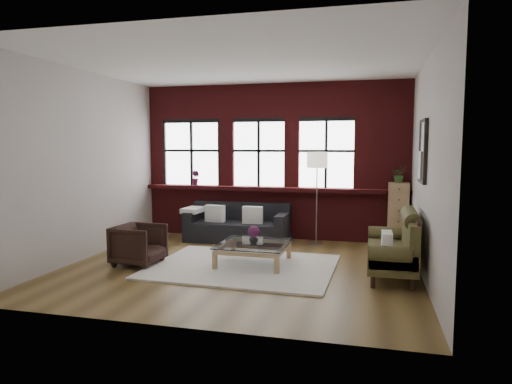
% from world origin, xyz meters
% --- Properties ---
extents(floor, '(5.50, 5.50, 0.00)m').
position_xyz_m(floor, '(0.00, 0.00, 0.00)').
color(floor, brown).
rests_on(floor, ground).
extents(ceiling, '(5.50, 5.50, 0.00)m').
position_xyz_m(ceiling, '(0.00, 0.00, 3.20)').
color(ceiling, white).
rests_on(ceiling, ground).
extents(wall_back, '(5.50, 0.00, 5.50)m').
position_xyz_m(wall_back, '(0.00, 2.50, 1.60)').
color(wall_back, '#B8B1AB').
rests_on(wall_back, ground).
extents(wall_front, '(5.50, 0.00, 5.50)m').
position_xyz_m(wall_front, '(0.00, -2.50, 1.60)').
color(wall_front, '#B8B1AB').
rests_on(wall_front, ground).
extents(wall_left, '(0.00, 5.00, 5.00)m').
position_xyz_m(wall_left, '(-2.75, 0.00, 1.60)').
color(wall_left, '#B8B1AB').
rests_on(wall_left, ground).
extents(wall_right, '(0.00, 5.00, 5.00)m').
position_xyz_m(wall_right, '(2.75, 0.00, 1.60)').
color(wall_right, '#B8B1AB').
rests_on(wall_right, ground).
extents(brick_backwall, '(5.50, 0.12, 3.20)m').
position_xyz_m(brick_backwall, '(0.00, 2.44, 1.60)').
color(brick_backwall, maroon).
rests_on(brick_backwall, floor).
extents(sill_ledge, '(5.50, 0.30, 0.08)m').
position_xyz_m(sill_ledge, '(0.00, 2.35, 1.04)').
color(sill_ledge, maroon).
rests_on(sill_ledge, brick_backwall).
extents(window_left, '(1.38, 0.10, 1.50)m').
position_xyz_m(window_left, '(-1.80, 2.45, 1.75)').
color(window_left, black).
rests_on(window_left, brick_backwall).
extents(window_mid, '(1.38, 0.10, 1.50)m').
position_xyz_m(window_mid, '(-0.30, 2.45, 1.75)').
color(window_mid, black).
rests_on(window_mid, brick_backwall).
extents(window_right, '(1.38, 0.10, 1.50)m').
position_xyz_m(window_right, '(1.10, 2.45, 1.75)').
color(window_right, black).
rests_on(window_right, brick_backwall).
extents(wall_poster, '(0.05, 0.74, 0.94)m').
position_xyz_m(wall_poster, '(2.72, 0.30, 1.85)').
color(wall_poster, black).
rests_on(wall_poster, wall_right).
extents(shag_rug, '(2.93, 2.34, 0.03)m').
position_xyz_m(shag_rug, '(0.04, -0.01, 0.02)').
color(shag_rug, silver).
rests_on(shag_rug, floor).
extents(dark_sofa, '(2.07, 0.84, 0.75)m').
position_xyz_m(dark_sofa, '(-0.61, 1.90, 0.37)').
color(dark_sofa, black).
rests_on(dark_sofa, floor).
extents(pillow_a, '(0.41, 0.19, 0.34)m').
position_xyz_m(pillow_a, '(-1.06, 1.80, 0.56)').
color(pillow_a, white).
rests_on(pillow_a, dark_sofa).
extents(pillow_b, '(0.41, 0.17, 0.34)m').
position_xyz_m(pillow_b, '(-0.27, 1.80, 0.56)').
color(pillow_b, white).
rests_on(pillow_b, dark_sofa).
extents(vintage_settee, '(0.77, 1.72, 0.92)m').
position_xyz_m(vintage_settee, '(2.30, 0.15, 0.46)').
color(vintage_settee, '#45401F').
rests_on(vintage_settee, floor).
extents(pillow_settee, '(0.14, 0.38, 0.34)m').
position_xyz_m(pillow_settee, '(2.22, -0.38, 0.57)').
color(pillow_settee, white).
rests_on(pillow_settee, vintage_settee).
extents(armchair, '(0.77, 0.75, 0.66)m').
position_xyz_m(armchair, '(-1.65, -0.26, 0.33)').
color(armchair, black).
rests_on(armchair, floor).
extents(coffee_table, '(1.11, 1.11, 0.37)m').
position_xyz_m(coffee_table, '(0.17, 0.18, 0.18)').
color(coffee_table, tan).
rests_on(coffee_table, shag_rug).
extents(vase, '(0.18, 0.18, 0.15)m').
position_xyz_m(vase, '(0.17, 0.18, 0.43)').
color(vase, '#B2B2B2').
rests_on(vase, coffee_table).
extents(flowers, '(0.19, 0.19, 0.19)m').
position_xyz_m(flowers, '(0.17, 0.18, 0.55)').
color(flowers, '#672350').
rests_on(flowers, vase).
extents(drawer_chest, '(0.38, 0.38, 1.23)m').
position_xyz_m(drawer_chest, '(2.51, 2.23, 0.61)').
color(drawer_chest, tan).
rests_on(drawer_chest, floor).
extents(potted_plant_top, '(0.32, 0.29, 0.32)m').
position_xyz_m(potted_plant_top, '(2.51, 2.23, 1.39)').
color(potted_plant_top, '#2D5923').
rests_on(potted_plant_top, drawer_chest).
extents(floor_lamp, '(0.40, 0.40, 1.96)m').
position_xyz_m(floor_lamp, '(0.98, 1.95, 0.98)').
color(floor_lamp, '#A5A5A8').
rests_on(floor_lamp, floor).
extents(sill_plant, '(0.22, 0.21, 0.33)m').
position_xyz_m(sill_plant, '(-1.67, 2.32, 1.24)').
color(sill_plant, '#672350').
rests_on(sill_plant, sill_ledge).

